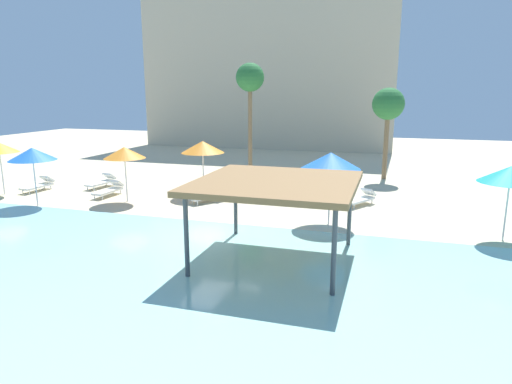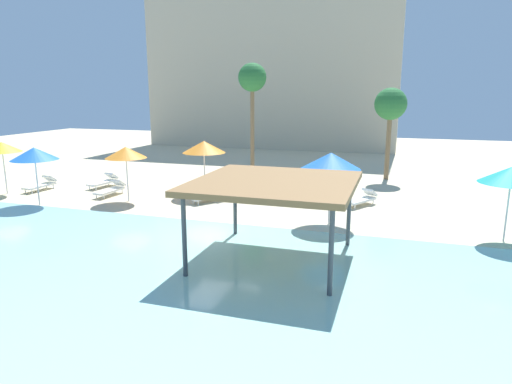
{
  "view_description": "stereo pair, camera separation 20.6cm",
  "coord_description": "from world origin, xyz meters",
  "px_view_note": "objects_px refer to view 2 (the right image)",
  "views": [
    {
      "loc": [
        5.94,
        -14.88,
        5.25
      ],
      "look_at": [
        0.77,
        2.0,
        1.3
      ],
      "focal_mm": 31.51,
      "sensor_mm": 36.0,
      "label": 1
    },
    {
      "loc": [
        6.13,
        -14.82,
        5.25
      ],
      "look_at": [
        0.77,
        2.0,
        1.3
      ],
      "focal_mm": 31.51,
      "sensor_mm": 36.0,
      "label": 2
    }
  ],
  "objects_px": {
    "beach_umbrella_orange_3": "(126,153)",
    "beach_umbrella_teal_0": "(512,175)",
    "palm_tree_0": "(252,80)",
    "shade_pavilion": "(275,185)",
    "lounge_chair_4": "(42,184)",
    "beach_umbrella_blue_4": "(34,154)",
    "lounge_chair_2": "(111,189)",
    "palm_tree_1": "(391,106)",
    "beach_umbrella_orange_6": "(204,147)",
    "lounge_chair_1": "(211,195)",
    "beach_umbrella_yellow_5": "(2,147)",
    "lounge_chair_5": "(104,181)",
    "lounge_chair_0": "(362,198)",
    "beach_umbrella_blue_2": "(331,161)"
  },
  "relations": [
    {
      "from": "shade_pavilion",
      "to": "beach_umbrella_orange_3",
      "type": "distance_m",
      "value": 10.46
    },
    {
      "from": "shade_pavilion",
      "to": "beach_umbrella_teal_0",
      "type": "distance_m",
      "value": 8.51
    },
    {
      "from": "lounge_chair_1",
      "to": "beach_umbrella_teal_0",
      "type": "bearing_deg",
      "value": 113.61
    },
    {
      "from": "beach_umbrella_teal_0",
      "to": "beach_umbrella_orange_6",
      "type": "distance_m",
      "value": 13.76
    },
    {
      "from": "beach_umbrella_yellow_5",
      "to": "lounge_chair_4",
      "type": "distance_m",
      "value": 2.71
    },
    {
      "from": "beach_umbrella_teal_0",
      "to": "lounge_chair_0",
      "type": "relative_size",
      "value": 1.41
    },
    {
      "from": "shade_pavilion",
      "to": "lounge_chair_1",
      "type": "height_order",
      "value": "shade_pavilion"
    },
    {
      "from": "beach_umbrella_orange_3",
      "to": "beach_umbrella_teal_0",
      "type": "bearing_deg",
      "value": -4.22
    },
    {
      "from": "beach_umbrella_orange_3",
      "to": "beach_umbrella_orange_6",
      "type": "relative_size",
      "value": 0.95
    },
    {
      "from": "beach_umbrella_orange_3",
      "to": "palm_tree_1",
      "type": "xyz_separation_m",
      "value": [
        11.86,
        9.7,
        2.04
      ]
    },
    {
      "from": "beach_umbrella_blue_4",
      "to": "beach_umbrella_blue_2",
      "type": "bearing_deg",
      "value": 4.29
    },
    {
      "from": "beach_umbrella_blue_2",
      "to": "palm_tree_0",
      "type": "xyz_separation_m",
      "value": [
        -7.12,
        11.81,
        3.4
      ]
    },
    {
      "from": "shade_pavilion",
      "to": "beach_umbrella_teal_0",
      "type": "xyz_separation_m",
      "value": [
        7.37,
        4.26,
        -0.03
      ]
    },
    {
      "from": "beach_umbrella_blue_2",
      "to": "lounge_chair_1",
      "type": "distance_m",
      "value": 6.77
    },
    {
      "from": "lounge_chair_1",
      "to": "palm_tree_0",
      "type": "height_order",
      "value": "palm_tree_0"
    },
    {
      "from": "beach_umbrella_blue_2",
      "to": "shade_pavilion",
      "type": "bearing_deg",
      "value": -103.11
    },
    {
      "from": "lounge_chair_2",
      "to": "lounge_chair_4",
      "type": "distance_m",
      "value": 4.37
    },
    {
      "from": "beach_umbrella_orange_6",
      "to": "beach_umbrella_yellow_5",
      "type": "bearing_deg",
      "value": -163.77
    },
    {
      "from": "beach_umbrella_teal_0",
      "to": "beach_umbrella_orange_6",
      "type": "relative_size",
      "value": 0.97
    },
    {
      "from": "palm_tree_1",
      "to": "beach_umbrella_teal_0",
      "type": "bearing_deg",
      "value": -67.92
    },
    {
      "from": "lounge_chair_4",
      "to": "shade_pavilion",
      "type": "bearing_deg",
      "value": 71.27
    },
    {
      "from": "beach_umbrella_yellow_5",
      "to": "lounge_chair_4",
      "type": "height_order",
      "value": "beach_umbrella_yellow_5"
    },
    {
      "from": "lounge_chair_2",
      "to": "palm_tree_0",
      "type": "distance_m",
      "value": 12.32
    },
    {
      "from": "beach_umbrella_blue_4",
      "to": "lounge_chair_0",
      "type": "xyz_separation_m",
      "value": [
        14.59,
        4.6,
        -2.12
      ]
    },
    {
      "from": "beach_umbrella_orange_3",
      "to": "palm_tree_0",
      "type": "bearing_deg",
      "value": 75.3
    },
    {
      "from": "beach_umbrella_teal_0",
      "to": "lounge_chair_2",
      "type": "xyz_separation_m",
      "value": [
        -17.85,
        2.05,
        -2.09
      ]
    },
    {
      "from": "beach_umbrella_blue_4",
      "to": "lounge_chair_4",
      "type": "bearing_deg",
      "value": 130.88
    },
    {
      "from": "shade_pavilion",
      "to": "lounge_chair_4",
      "type": "xyz_separation_m",
      "value": [
        -14.85,
        6.22,
        -2.12
      ]
    },
    {
      "from": "lounge_chair_0",
      "to": "lounge_chair_5",
      "type": "relative_size",
      "value": 0.99
    },
    {
      "from": "beach_umbrella_orange_3",
      "to": "lounge_chair_1",
      "type": "distance_m",
      "value": 4.58
    },
    {
      "from": "lounge_chair_1",
      "to": "lounge_chair_2",
      "type": "bearing_deg",
      "value": -53.07
    },
    {
      "from": "lounge_chair_1",
      "to": "beach_umbrella_orange_3",
      "type": "bearing_deg",
      "value": -39.99
    },
    {
      "from": "beach_umbrella_orange_6",
      "to": "lounge_chair_4",
      "type": "xyz_separation_m",
      "value": [
        -8.95,
        -1.66,
        -2.17
      ]
    },
    {
      "from": "lounge_chair_1",
      "to": "palm_tree_1",
      "type": "relative_size",
      "value": 0.35
    },
    {
      "from": "beach_umbrella_orange_3",
      "to": "lounge_chair_2",
      "type": "relative_size",
      "value": 1.39
    },
    {
      "from": "lounge_chair_5",
      "to": "palm_tree_0",
      "type": "relative_size",
      "value": 0.27
    },
    {
      "from": "beach_umbrella_orange_3",
      "to": "lounge_chair_4",
      "type": "xyz_separation_m",
      "value": [
        -5.94,
        0.75,
        -2.07
      ]
    },
    {
      "from": "palm_tree_1",
      "to": "beach_umbrella_orange_6",
      "type": "bearing_deg",
      "value": -140.55
    },
    {
      "from": "lounge_chair_4",
      "to": "lounge_chair_5",
      "type": "height_order",
      "value": "same"
    },
    {
      "from": "lounge_chair_0",
      "to": "lounge_chair_4",
      "type": "relative_size",
      "value": 1.0
    },
    {
      "from": "beach_umbrella_orange_6",
      "to": "lounge_chair_4",
      "type": "relative_size",
      "value": 1.45
    },
    {
      "from": "lounge_chair_2",
      "to": "beach_umbrella_orange_3",
      "type": "bearing_deg",
      "value": 65.32
    },
    {
      "from": "beach_umbrella_orange_3",
      "to": "palm_tree_1",
      "type": "height_order",
      "value": "palm_tree_1"
    },
    {
      "from": "beach_umbrella_teal_0",
      "to": "palm_tree_1",
      "type": "distance_m",
      "value": 11.93
    },
    {
      "from": "palm_tree_1",
      "to": "lounge_chair_2",
      "type": "bearing_deg",
      "value": -146.62
    },
    {
      "from": "lounge_chair_0",
      "to": "lounge_chair_5",
      "type": "bearing_deg",
      "value": -58.95
    },
    {
      "from": "beach_umbrella_blue_2",
      "to": "lounge_chair_5",
      "type": "xyz_separation_m",
      "value": [
        -13.17,
        3.47,
        -2.26
      ]
    },
    {
      "from": "beach_umbrella_blue_4",
      "to": "lounge_chair_2",
      "type": "xyz_separation_m",
      "value": [
        2.01,
        2.82,
        -2.12
      ]
    },
    {
      "from": "beach_umbrella_teal_0",
      "to": "beach_umbrella_blue_4",
      "type": "xyz_separation_m",
      "value": [
        -19.87,
        -0.77,
        0.02
      ]
    },
    {
      "from": "palm_tree_0",
      "to": "palm_tree_1",
      "type": "height_order",
      "value": "palm_tree_0"
    }
  ]
}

